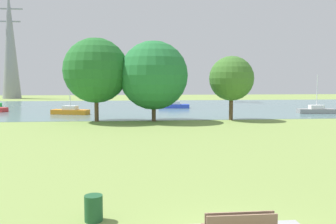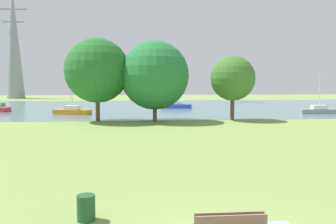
# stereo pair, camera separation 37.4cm
# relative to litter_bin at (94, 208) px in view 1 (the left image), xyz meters

# --- Properties ---
(ground_plane) EXTENTS (160.00, 160.00, 0.00)m
(ground_plane) POSITION_rel_litter_bin_xyz_m (3.89, 19.62, -0.40)
(ground_plane) COLOR #7F994C
(litter_bin) EXTENTS (0.56, 0.56, 0.80)m
(litter_bin) POSITION_rel_litter_bin_xyz_m (0.00, 0.00, 0.00)
(litter_bin) COLOR #1E512D
(litter_bin) RESTS_ON ground
(water_surface) EXTENTS (140.00, 40.00, 0.02)m
(water_surface) POSITION_rel_litter_bin_xyz_m (3.89, 47.62, -0.39)
(water_surface) COLOR slate
(water_surface) RESTS_ON ground
(sailboat_blue) EXTENTS (4.96, 2.12, 5.26)m
(sailboat_blue) POSITION_rel_litter_bin_xyz_m (7.77, 45.13, 0.04)
(sailboat_blue) COLOR blue
(sailboat_blue) RESTS_ON water_surface
(sailboat_gray) EXTENTS (4.93, 1.99, 5.11)m
(sailboat_gray) POSITION_rel_litter_bin_xyz_m (25.38, 33.94, 0.04)
(sailboat_gray) COLOR gray
(sailboat_gray) RESTS_ON water_surface
(sailboat_orange) EXTENTS (5.03, 2.89, 6.21)m
(sailboat_orange) POSITION_rel_litter_bin_xyz_m (-6.76, 35.84, 0.05)
(sailboat_orange) COLOR orange
(sailboat_orange) RESTS_ON water_surface
(tree_east_far) EXTENTS (6.82, 6.82, 8.80)m
(tree_east_far) POSITION_rel_litter_bin_xyz_m (-2.59, 27.40, 4.98)
(tree_east_far) COLOR brown
(tree_east_far) RESTS_ON ground
(tree_east_near) EXTENTS (7.30, 7.30, 8.53)m
(tree_east_near) POSITION_rel_litter_bin_xyz_m (3.47, 27.14, 4.48)
(tree_east_near) COLOR brown
(tree_east_near) RESTS_ON ground
(tree_west_near) EXTENTS (4.89, 4.89, 7.01)m
(tree_west_near) POSITION_rel_litter_bin_xyz_m (12.01, 27.46, 4.15)
(tree_west_near) COLOR brown
(tree_west_near) RESTS_ON ground
(electricity_pylon) EXTENTS (6.40, 4.40, 27.08)m
(electricity_pylon) POSITION_rel_litter_bin_xyz_m (-28.36, 80.50, 13.15)
(electricity_pylon) COLOR gray
(electricity_pylon) RESTS_ON ground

